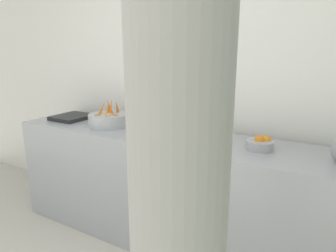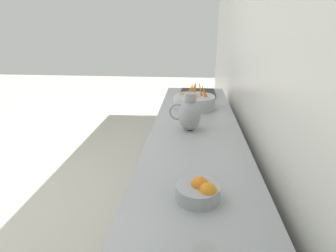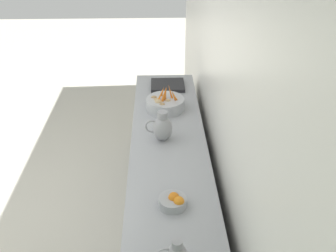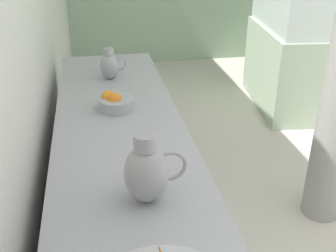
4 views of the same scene
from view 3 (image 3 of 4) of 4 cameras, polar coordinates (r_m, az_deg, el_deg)
tile_wall_left at (r=2.23m, az=11.34°, el=0.98°), size 0.10×7.64×3.00m
prep_counter at (r=3.19m, az=0.20°, el=-11.01°), size 0.60×3.04×0.92m
vegetable_colander at (r=3.49m, az=-0.44°, el=3.35°), size 0.35×0.35×0.24m
orange_bowl at (r=2.44m, az=0.83°, el=-11.13°), size 0.18×0.18×0.09m
metal_pitcher_tall at (r=3.02m, az=-0.84°, el=-0.21°), size 0.21×0.15×0.25m
counter_sink_basin at (r=3.95m, az=-0.05°, el=6.08°), size 0.34×0.30×0.04m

